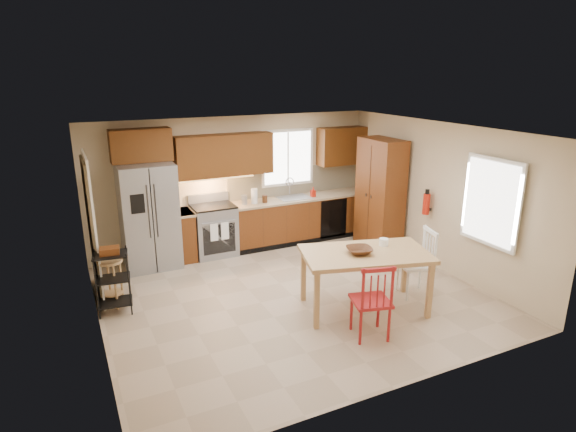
# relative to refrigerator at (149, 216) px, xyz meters

# --- Properties ---
(floor) EXTENTS (5.50, 5.50, 0.00)m
(floor) POSITION_rel_refrigerator_xyz_m (1.70, -2.12, -0.91)
(floor) COLOR tan
(floor) RESTS_ON ground
(ceiling) EXTENTS (5.50, 5.00, 0.02)m
(ceiling) POSITION_rel_refrigerator_xyz_m (1.70, -2.12, 1.59)
(ceiling) COLOR silver
(ceiling) RESTS_ON ground
(wall_back) EXTENTS (5.50, 0.02, 2.50)m
(wall_back) POSITION_rel_refrigerator_xyz_m (1.70, 0.38, 0.34)
(wall_back) COLOR #CCB793
(wall_back) RESTS_ON ground
(wall_front) EXTENTS (5.50, 0.02, 2.50)m
(wall_front) POSITION_rel_refrigerator_xyz_m (1.70, -4.62, 0.34)
(wall_front) COLOR #CCB793
(wall_front) RESTS_ON ground
(wall_left) EXTENTS (0.02, 5.00, 2.50)m
(wall_left) POSITION_rel_refrigerator_xyz_m (-1.05, -2.12, 0.34)
(wall_left) COLOR #CCB793
(wall_left) RESTS_ON ground
(wall_right) EXTENTS (0.02, 5.00, 2.50)m
(wall_right) POSITION_rel_refrigerator_xyz_m (4.45, -2.12, 0.34)
(wall_right) COLOR #CCB793
(wall_right) RESTS_ON ground
(refrigerator) EXTENTS (0.92, 0.75, 1.82)m
(refrigerator) POSITION_rel_refrigerator_xyz_m (0.00, 0.00, 0.00)
(refrigerator) COLOR gray
(refrigerator) RESTS_ON floor
(range_stove) EXTENTS (0.76, 0.63, 0.92)m
(range_stove) POSITION_rel_refrigerator_xyz_m (1.15, 0.06, -0.45)
(range_stove) COLOR gray
(range_stove) RESTS_ON floor
(base_cabinet_narrow) EXTENTS (0.30, 0.60, 0.90)m
(base_cabinet_narrow) POSITION_rel_refrigerator_xyz_m (0.60, 0.08, -0.46)
(base_cabinet_narrow) COLOR #612D12
(base_cabinet_narrow) RESTS_ON floor
(base_cabinet_run) EXTENTS (2.92, 0.60, 0.90)m
(base_cabinet_run) POSITION_rel_refrigerator_xyz_m (2.99, 0.08, -0.46)
(base_cabinet_run) COLOR #612D12
(base_cabinet_run) RESTS_ON floor
(dishwasher) EXTENTS (0.60, 0.02, 0.78)m
(dishwasher) POSITION_rel_refrigerator_xyz_m (3.55, -0.22, -0.46)
(dishwasher) COLOR black
(dishwasher) RESTS_ON floor
(backsplash) EXTENTS (2.92, 0.03, 0.55)m
(backsplash) POSITION_rel_refrigerator_xyz_m (2.99, 0.36, 0.27)
(backsplash) COLOR beige
(backsplash) RESTS_ON wall_back
(upper_over_fridge) EXTENTS (1.00, 0.35, 0.55)m
(upper_over_fridge) POSITION_rel_refrigerator_xyz_m (0.00, 0.20, 1.19)
(upper_over_fridge) COLOR #532B0D
(upper_over_fridge) RESTS_ON wall_back
(upper_left_block) EXTENTS (1.80, 0.35, 0.75)m
(upper_left_block) POSITION_rel_refrigerator_xyz_m (1.45, 0.20, 0.92)
(upper_left_block) COLOR #532B0D
(upper_left_block) RESTS_ON wall_back
(upper_right_block) EXTENTS (1.00, 0.35, 0.75)m
(upper_right_block) POSITION_rel_refrigerator_xyz_m (3.95, 0.20, 0.92)
(upper_right_block) COLOR #532B0D
(upper_right_block) RESTS_ON wall_back
(window_back) EXTENTS (1.12, 0.04, 1.12)m
(window_back) POSITION_rel_refrigerator_xyz_m (2.80, 0.35, 0.74)
(window_back) COLOR white
(window_back) RESTS_ON wall_back
(sink) EXTENTS (0.62, 0.46, 0.16)m
(sink) POSITION_rel_refrigerator_xyz_m (2.80, 0.08, -0.05)
(sink) COLOR gray
(sink) RESTS_ON base_cabinet_run
(undercab_glow) EXTENTS (1.60, 0.30, 0.01)m
(undercab_glow) POSITION_rel_refrigerator_xyz_m (1.15, 0.17, 0.52)
(undercab_glow) COLOR #FFBF66
(undercab_glow) RESTS_ON wall_back
(soap_bottle) EXTENTS (0.09, 0.09, 0.19)m
(soap_bottle) POSITION_rel_refrigerator_xyz_m (3.18, -0.02, 0.09)
(soap_bottle) COLOR #B01B0C
(soap_bottle) RESTS_ON base_cabinet_run
(paper_towel) EXTENTS (0.12, 0.12, 0.28)m
(paper_towel) POSITION_rel_refrigerator_xyz_m (1.95, 0.03, 0.13)
(paper_towel) COLOR white
(paper_towel) RESTS_ON base_cabinet_run
(canister_steel) EXTENTS (0.11, 0.11, 0.18)m
(canister_steel) POSITION_rel_refrigerator_xyz_m (1.75, 0.03, 0.08)
(canister_steel) COLOR gray
(canister_steel) RESTS_ON base_cabinet_run
(canister_wood) EXTENTS (0.10, 0.10, 0.14)m
(canister_wood) POSITION_rel_refrigerator_xyz_m (2.15, -0.00, 0.06)
(canister_wood) COLOR #4B2914
(canister_wood) RESTS_ON base_cabinet_run
(pantry) EXTENTS (0.50, 0.95, 2.10)m
(pantry) POSITION_rel_refrigerator_xyz_m (4.13, -0.93, 0.14)
(pantry) COLOR #612D12
(pantry) RESTS_ON floor
(fire_extinguisher) EXTENTS (0.12, 0.12, 0.36)m
(fire_extinguisher) POSITION_rel_refrigerator_xyz_m (4.33, -1.98, 0.19)
(fire_extinguisher) COLOR #B01B0C
(fire_extinguisher) RESTS_ON wall_right
(window_right) EXTENTS (0.04, 1.02, 1.32)m
(window_right) POSITION_rel_refrigerator_xyz_m (4.38, -3.27, 0.54)
(window_right) COLOR white
(window_right) RESTS_ON wall_right
(doorway) EXTENTS (0.04, 0.95, 2.10)m
(doorway) POSITION_rel_refrigerator_xyz_m (-0.97, -0.82, 0.14)
(doorway) COLOR #8C7A59
(doorway) RESTS_ON wall_left
(dining_table) EXTENTS (1.96, 1.42, 0.86)m
(dining_table) POSITION_rel_refrigerator_xyz_m (2.43, -2.93, -0.48)
(dining_table) COLOR tan
(dining_table) RESTS_ON floor
(chair_red) EXTENTS (0.59, 0.59, 1.03)m
(chair_red) POSITION_rel_refrigerator_xyz_m (2.08, -3.58, -0.39)
(chair_red) COLOR maroon
(chair_red) RESTS_ON floor
(chair_white) EXTENTS (0.59, 0.59, 1.03)m
(chair_white) POSITION_rel_refrigerator_xyz_m (3.38, -2.88, -0.39)
(chair_white) COLOR white
(chair_white) RESTS_ON floor
(table_bowl) EXTENTS (0.44, 0.44, 0.09)m
(table_bowl) POSITION_rel_refrigerator_xyz_m (2.32, -2.93, -0.04)
(table_bowl) COLOR #4B2914
(table_bowl) RESTS_ON dining_table
(table_jar) EXTENTS (0.18, 0.18, 0.17)m
(table_jar) POSITION_rel_refrigerator_xyz_m (2.82, -2.82, -0.01)
(table_jar) COLOR white
(table_jar) RESTS_ON dining_table
(bar_stool) EXTENTS (0.46, 0.46, 0.72)m
(bar_stool) POSITION_rel_refrigerator_xyz_m (-0.80, -1.29, -0.55)
(bar_stool) COLOR tan
(bar_stool) RESTS_ON floor
(utility_cart) EXTENTS (0.51, 0.42, 0.93)m
(utility_cart) POSITION_rel_refrigerator_xyz_m (-0.80, -1.49, -0.45)
(utility_cart) COLOR black
(utility_cart) RESTS_ON floor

